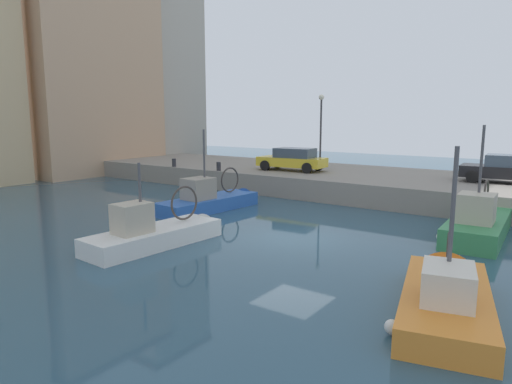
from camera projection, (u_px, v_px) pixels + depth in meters
name	position (u px, v px, depth m)	size (l,w,h in m)	color
water_surface	(294.00, 238.00, 17.33)	(80.00, 80.00, 0.00)	#2D5166
quay_wall	(396.00, 186.00, 26.43)	(9.00, 56.00, 1.20)	gray
fishing_boat_green	(479.00, 231.00, 17.82)	(6.67, 2.16, 5.12)	#388951
fishing_boat_orange	(445.00, 304.00, 10.98)	(6.05, 3.09, 4.82)	orange
fishing_boat_blue	(213.00, 206.00, 22.78)	(6.47, 2.27, 4.76)	#2D60B7
fishing_boat_white	(162.00, 240.00, 16.59)	(6.06, 2.17, 3.79)	white
parked_car_black	(509.00, 169.00, 23.25)	(2.15, 4.45, 1.45)	black
parked_car_yellow	(293.00, 159.00, 28.72)	(2.21, 4.41, 1.43)	gold
mooring_bollard_mid	(219.00, 166.00, 28.74)	(0.28, 0.28, 0.55)	#2D2D33
mooring_bollard_north	(174.00, 163.00, 31.04)	(0.28, 0.28, 0.55)	#2D2D33
quay_streetlamp	(321.00, 119.00, 30.35)	(0.36, 0.36, 4.83)	#38383D
waterfront_building_west_mid	(153.00, 64.00, 42.62)	(7.92, 6.45, 18.91)	#B2A899
waterfront_building_east_mid	(87.00, 74.00, 36.61)	(11.15, 6.53, 15.90)	tan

